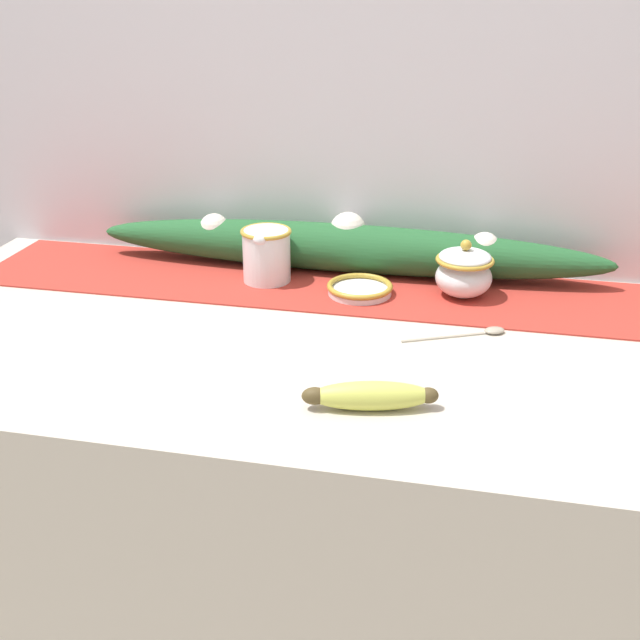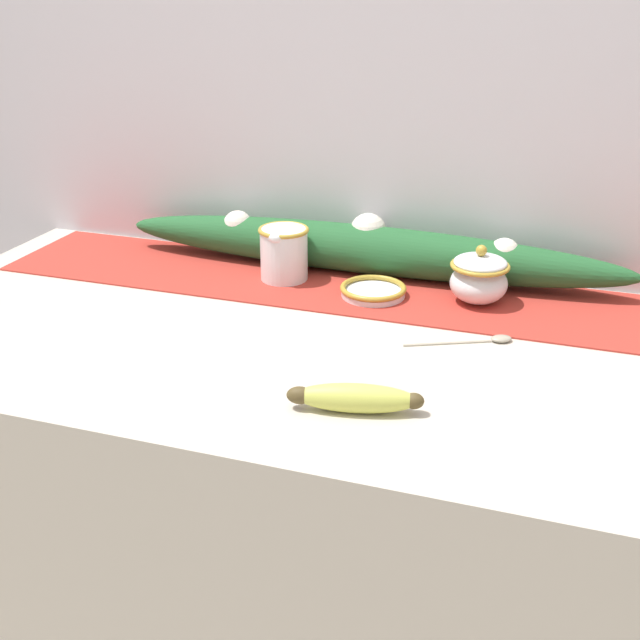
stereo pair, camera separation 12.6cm
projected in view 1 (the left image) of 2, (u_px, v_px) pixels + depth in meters
The scene contains 9 objects.
countertop at pixel (312, 558), 1.51m from camera, with size 1.53×0.74×0.92m, color beige.
back_wall at pixel (355, 124), 1.56m from camera, with size 2.33×0.04×2.40m, color silver.
table_runner at pixel (338, 287), 1.53m from camera, with size 1.41×0.27×0.00m, color #B23328.
cream_pitcher at pixel (267, 253), 1.53m from camera, with size 0.10×0.11×0.11m.
sugar_bowl at pixel (464, 272), 1.46m from camera, with size 0.11×0.11×0.11m.
small_dish at pixel (360, 289), 1.48m from camera, with size 0.12×0.12×0.02m.
banana at pixel (370, 396), 1.10m from camera, with size 0.19×0.08×0.04m.
spoon at pixel (485, 332), 1.33m from camera, with size 0.17×0.09×0.01m.
poinsettia_garland at pixel (346, 247), 1.58m from camera, with size 1.03×0.10×0.12m.
Camera 1 is at (0.27, -1.17, 1.48)m, focal length 45.00 mm.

